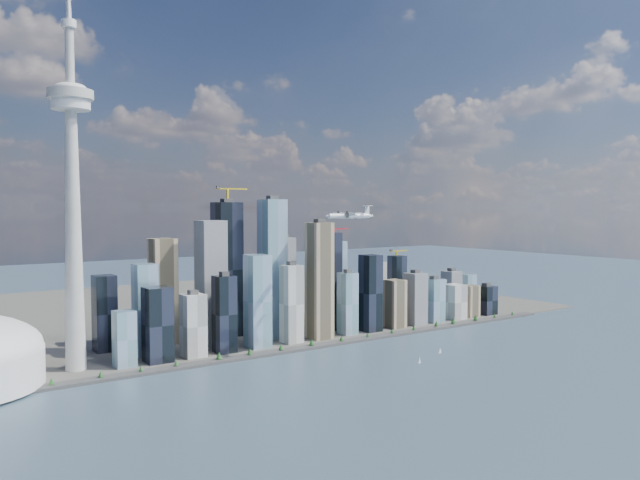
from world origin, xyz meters
TOP-DOWN VIEW (x-y plane):
  - ground at (0.00, 0.00)m, footprint 4000.00×4000.00m
  - seawall at (0.00, 250.00)m, footprint 1100.00×22.00m
  - land at (0.00, 700.00)m, footprint 1400.00×900.00m
  - shoreline_trees at (0.00, 250.00)m, footprint 960.53×7.20m
  - skyscraper_cluster at (59.62, 336.82)m, footprint 736.00×142.00m
  - needle_tower at (-300.00, 310.00)m, footprint 56.00×56.00m
  - airplane at (49.03, 185.22)m, footprint 77.77×69.02m
  - sailboat_west at (97.90, 91.20)m, footprint 6.80×3.76m
  - sailboat_east at (162.87, 116.28)m, footprint 6.14×1.69m

SIDE VIEW (x-z plane):
  - ground at x=0.00m, z-range 0.00..0.00m
  - land at x=0.00m, z-range 0.00..3.00m
  - seawall at x=0.00m, z-range 0.00..4.00m
  - sailboat_east at x=162.87m, z-range -1.53..7.03m
  - sailboat_west at x=97.90m, z-range -1.71..7.85m
  - shoreline_trees at x=0.00m, z-range 4.38..13.18m
  - skyscraper_cluster at x=59.62m, z-range -46.57..197.35m
  - airplane at x=49.03m, z-range 192.03..211.00m
  - needle_tower at x=-300.00m, z-range -39.41..511.09m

